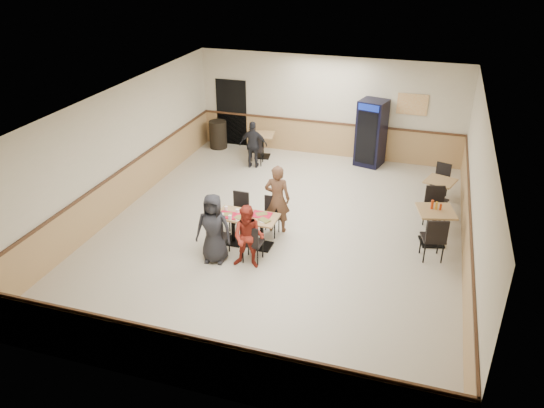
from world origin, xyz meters
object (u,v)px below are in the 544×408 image
(diner_woman_right, at_px, (248,237))
(pepsi_cooler, at_px, (371,133))
(side_table_far, at_px, (439,189))
(main_table, at_px, (247,225))
(lone_diner, at_px, (253,145))
(diner_woman_left, at_px, (214,228))
(diner_man_opposite, at_px, (277,199))
(side_table_near, at_px, (434,221))
(trash_bin, at_px, (218,135))
(back_table, at_px, (262,142))

(diner_woman_right, bearing_deg, pepsi_cooler, 71.73)
(diner_woman_right, height_order, side_table_far, diner_woman_right)
(main_table, distance_m, lone_diner, 4.36)
(diner_woman_left, height_order, side_table_far, diner_woman_left)
(main_table, xyz_separation_m, diner_man_opposite, (0.43, 0.80, 0.33))
(diner_man_opposite, xyz_separation_m, side_table_near, (3.41, 0.46, -0.26))
(lone_diner, xyz_separation_m, side_table_near, (5.15, -2.90, -0.15))
(lone_diner, relative_size, pepsi_cooler, 0.71)
(trash_bin, bearing_deg, diner_woman_right, -62.40)
(pepsi_cooler, bearing_deg, trash_bin, -165.40)
(diner_woman_left, distance_m, trash_bin, 6.62)
(side_table_near, xyz_separation_m, pepsi_cooler, (-1.97, 4.12, 0.43))
(diner_man_opposite, relative_size, side_table_far, 1.89)
(side_table_far, height_order, back_table, back_table)
(side_table_near, bearing_deg, pepsi_cooler, 115.49)
(side_table_near, xyz_separation_m, back_table, (-5.15, 3.73, -0.05))
(diner_woman_right, height_order, diner_man_opposite, diner_man_opposite)
(side_table_near, distance_m, side_table_far, 1.86)
(lone_diner, distance_m, pepsi_cooler, 3.42)
(main_table, distance_m, trash_bin, 6.07)
(diner_man_opposite, xyz_separation_m, back_table, (-1.74, 4.19, -0.31))
(side_table_far, xyz_separation_m, trash_bin, (-6.79, 2.22, -0.04))
(diner_woman_right, xyz_separation_m, diner_man_opposite, (0.12, 1.60, 0.12))
(main_table, height_order, side_table_near, side_table_near)
(main_table, bearing_deg, pepsi_cooler, 71.46)
(pepsi_cooler, bearing_deg, back_table, -158.88)
(lone_diner, height_order, trash_bin, lone_diner)
(diner_man_opposite, bearing_deg, side_table_near, -177.69)
(main_table, xyz_separation_m, trash_bin, (-2.89, 5.34, -0.04))
(diner_woman_right, xyz_separation_m, pepsi_cooler, (1.56, 6.19, 0.28))
(diner_woman_right, distance_m, lone_diner, 5.22)
(diner_woman_left, distance_m, side_table_far, 5.85)
(diner_woman_left, bearing_deg, diner_man_opposite, 54.30)
(side_table_near, relative_size, side_table_far, 1.09)
(diner_woman_left, relative_size, lone_diner, 1.09)
(pepsi_cooler, distance_m, trash_bin, 4.80)
(lone_diner, xyz_separation_m, trash_bin, (-1.59, 1.18, -0.25))
(diner_man_opposite, bearing_deg, diner_woman_left, 55.95)
(main_table, xyz_separation_m, side_table_far, (3.90, 3.11, 0.01))
(lone_diner, relative_size, side_table_far, 1.63)
(side_table_near, relative_size, back_table, 1.18)
(back_table, bearing_deg, pepsi_cooler, 7.04)
(diner_woman_left, relative_size, diner_man_opposite, 0.94)
(main_table, relative_size, side_table_near, 1.44)
(trash_bin, bearing_deg, side_table_near, -31.18)
(lone_diner, relative_size, side_table_near, 1.49)
(diner_woman_right, relative_size, side_table_far, 1.62)
(diner_woman_right, distance_m, side_table_far, 5.31)
(lone_diner, distance_m, back_table, 0.85)
(main_table, height_order, trash_bin, trash_bin)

